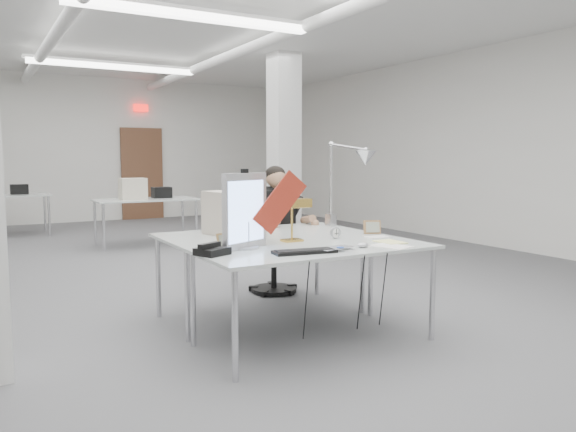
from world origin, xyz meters
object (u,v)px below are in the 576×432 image
monitor (245,211)px  bankers_lamp (292,221)px  seated_person (276,208)px  desk_main (315,248)px  office_chair (274,246)px  desk_phone (212,251)px  beige_monitor (232,213)px  architect_lamp (346,180)px  laptop (340,250)px

monitor → bankers_lamp: monitor is taller
seated_person → bankers_lamp: 1.35m
desk_main → monitor: (-0.50, 0.18, 0.29)m
desk_main → office_chair: office_chair is taller
desk_phone → office_chair: bearing=27.2°
office_chair → desk_phone: 2.07m
monitor → office_chair: bearing=30.5°
beige_monitor → office_chair: bearing=28.5°
office_chair → bankers_lamp: bankers_lamp is taller
office_chair → monitor: (-1.00, -1.43, 0.54)m
seated_person → monitor: 1.71m
seated_person → architect_lamp: bearing=-62.8°
seated_person → desk_phone: size_ratio=4.57×
architect_lamp → bankers_lamp: bearing=-129.5°
office_chair → beige_monitor: 1.10m
desk_main → bankers_lamp: size_ratio=5.46×
monitor → architect_lamp: architect_lamp is taller
laptop → bankers_lamp: bankers_lamp is taller
monitor → bankers_lamp: (0.48, 0.13, -0.12)m
desk_main → desk_phone: bearing=177.4°
laptop → desk_phone: bearing=145.9°
desk_main → office_chair: bearing=72.8°
seated_person → bankers_lamp: bearing=-107.9°
architect_lamp → monitor: bearing=-133.7°
architect_lamp → laptop: bearing=-104.5°
desk_phone → architect_lamp: bearing=1.2°
desk_main → desk_phone: size_ratio=8.93×
monitor → desk_phone: monitor is taller
desk_main → office_chair: 1.70m
desk_phone → architect_lamp: (1.64, 0.73, 0.44)m
bankers_lamp → desk_phone: 0.85m
monitor → laptop: size_ratio=1.81×
laptop → architect_lamp: bearing=39.3°
desk_main → architect_lamp: bearing=43.0°
desk_main → seated_person: seated_person is taller
bankers_lamp → seated_person: bearing=69.8°
bankers_lamp → beige_monitor: size_ratio=0.82×
bankers_lamp → desk_main: bearing=-83.0°
seated_person → architect_lamp: (0.32, -0.79, 0.32)m
architect_lamp → beige_monitor: bearing=-167.5°
desk_phone → monitor: bearing=1.0°
desk_main → laptop: (0.04, -0.28, 0.02)m
seated_person → office_chair: bearing=94.9°
laptop → architect_lamp: architect_lamp is taller
seated_person → laptop: (-0.46, -1.83, -0.13)m
office_chair → architect_lamp: 1.15m
monitor → beige_monitor: bearing=48.3°
office_chair → laptop: bearing=-98.7°
seated_person → architect_lamp: architect_lamp is taller
desk_main → architect_lamp: size_ratio=1.96×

